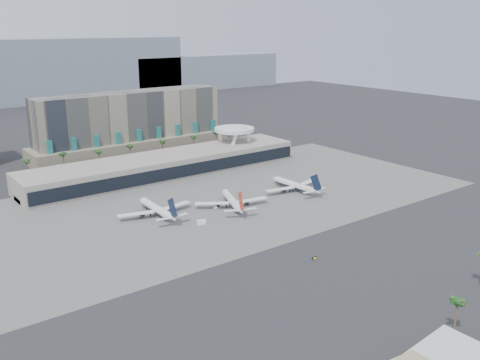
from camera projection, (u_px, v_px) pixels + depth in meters
ground at (291, 230)px, 232.60m from camera, size 900.00×900.00×0.00m
apron_pad at (219, 198)px, 274.70m from camera, size 260.00×130.00×0.06m
mountain_ridge at (28, 76)px, 600.11m from camera, size 680.00×60.00×70.00m
hotel at (131, 129)px, 367.17m from camera, size 140.00×30.00×42.00m
terminal at (166, 164)px, 314.86m from camera, size 170.00×32.50×14.50m
saucer_structure at (234, 132)px, 348.00m from camera, size 26.00×26.00×21.89m
palm_row at (148, 146)px, 344.70m from camera, size 157.80×2.80×13.10m
airliner_left at (157, 209)px, 248.78m from camera, size 37.18×38.30×13.22m
airliner_centre at (232, 201)px, 260.08m from camera, size 34.88×35.98×13.11m
airliner_right at (294, 185)px, 285.65m from camera, size 36.12×37.19×12.84m
service_vehicle_a at (201, 222)px, 238.68m from camera, size 4.44×3.27×1.96m
service_vehicle_b at (217, 206)px, 259.87m from camera, size 4.17×3.23×1.89m
taxiway_sign at (315, 258)px, 203.32m from camera, size 2.31×0.72×1.04m
near_palm_a at (457, 306)px, 152.18m from camera, size 6.00×6.00×11.88m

